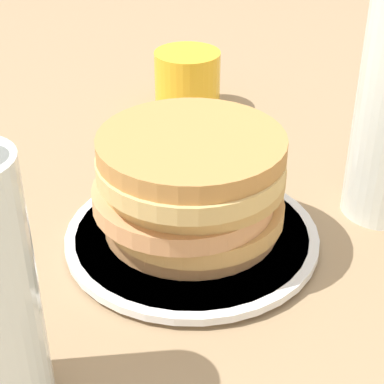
# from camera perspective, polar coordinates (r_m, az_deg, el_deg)

# --- Properties ---
(ground_plane) EXTENTS (4.00, 4.00, 0.00)m
(ground_plane) POSITION_cam_1_polar(r_m,az_deg,el_deg) (0.58, -3.37, -4.80)
(ground_plane) COLOR #9E7F5B
(plate) EXTENTS (0.23, 0.23, 0.01)m
(plate) POSITION_cam_1_polar(r_m,az_deg,el_deg) (0.58, 0.00, -3.96)
(plate) COLOR white
(plate) RESTS_ON ground_plane
(pancake_stack) EXTENTS (0.17, 0.17, 0.10)m
(pancake_stack) POSITION_cam_1_polar(r_m,az_deg,el_deg) (0.55, -0.10, 0.61)
(pancake_stack) COLOR tan
(pancake_stack) RESTS_ON plate
(juice_glass) EXTENTS (0.08, 0.08, 0.08)m
(juice_glass) POSITION_cam_1_polar(r_m,az_deg,el_deg) (0.82, -0.41, 9.84)
(juice_glass) COLOR yellow
(juice_glass) RESTS_ON ground_plane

